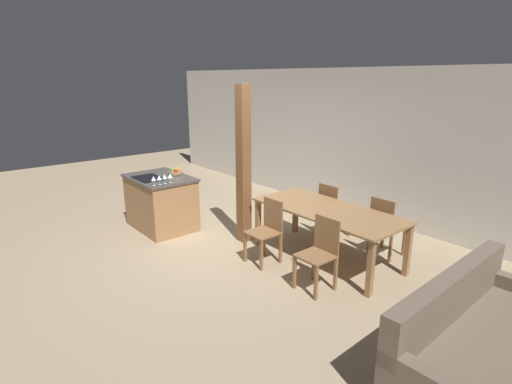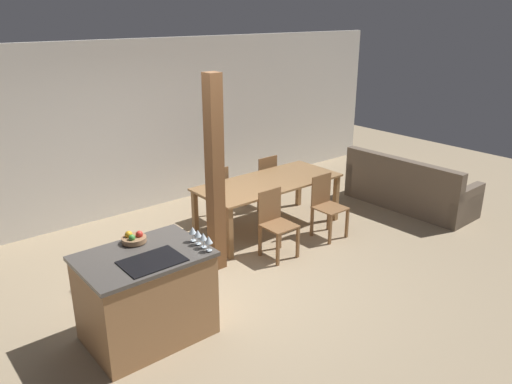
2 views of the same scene
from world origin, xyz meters
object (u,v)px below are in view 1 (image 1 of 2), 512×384
(wine_glass_middle, at_px, (159,178))
(dining_chair_far_left, at_px, (332,209))
(couch, at_px, (477,345))
(wine_glass_far, at_px, (165,177))
(dining_chair_near_left, at_px, (267,230))
(kitchen_island, at_px, (161,202))
(fruit_bowl, at_px, (176,172))
(wine_glass_end, at_px, (170,176))
(dining_table, at_px, (327,215))
(timber_post, at_px, (244,166))
(wine_glass_near, at_px, (153,179))
(dining_chair_near_right, at_px, (320,252))
(dining_chair_far_right, at_px, (385,226))

(wine_glass_middle, distance_m, dining_chair_far_left, 2.79)
(couch, bearing_deg, wine_glass_far, 95.77)
(wine_glass_middle, height_order, dining_chair_near_left, wine_glass_middle)
(dining_chair_near_left, xyz_separation_m, couch, (2.87, -0.09, -0.18))
(wine_glass_middle, bearing_deg, dining_chair_far_left, 53.23)
(kitchen_island, height_order, fruit_bowl, fruit_bowl)
(wine_glass_far, height_order, wine_glass_end, same)
(wine_glass_far, height_order, dining_table, wine_glass_far)
(kitchen_island, bearing_deg, dining_table, 24.83)
(wine_glass_end, distance_m, dining_chair_near_left, 1.83)
(fruit_bowl, xyz_separation_m, timber_post, (1.31, 0.46, 0.26))
(wine_glass_middle, bearing_deg, wine_glass_near, -90.00)
(dining_chair_near_left, bearing_deg, fruit_bowl, -173.51)
(dining_table, relative_size, dining_chair_near_right, 2.43)
(dining_table, height_order, dining_chair_near_right, dining_chair_near_right)
(wine_glass_end, distance_m, timber_post, 1.19)
(timber_post, bearing_deg, dining_chair_far_right, 33.95)
(dining_table, xyz_separation_m, couch, (2.38, -0.80, -0.38))
(dining_chair_far_right, bearing_deg, kitchen_island, 31.61)
(couch, bearing_deg, wine_glass_middle, 96.93)
(dining_table, relative_size, timber_post, 0.89)
(dining_chair_near_right, height_order, couch, dining_chair_near_right)
(dining_chair_far_left, xyz_separation_m, couch, (2.87, -1.50, -0.18))
(wine_glass_far, xyz_separation_m, dining_table, (2.13, 1.39, -0.37))
(wine_glass_far, distance_m, dining_chair_near_left, 1.86)
(dining_table, bearing_deg, timber_post, -159.19)
(kitchen_island, bearing_deg, fruit_bowl, 78.94)
(dining_chair_near_left, height_order, couch, dining_chair_near_left)
(wine_glass_middle, xyz_separation_m, dining_chair_near_right, (2.62, 0.78, -0.56))
(wine_glass_near, height_order, couch, wine_glass_near)
(fruit_bowl, relative_size, wine_glass_far, 1.62)
(dining_chair_far_right, xyz_separation_m, timber_post, (-1.77, -1.19, 0.75))
(wine_glass_middle, xyz_separation_m, dining_chair_far_right, (2.62, 2.19, -0.56))
(fruit_bowl, distance_m, dining_table, 2.78)
(wine_glass_far, xyz_separation_m, timber_post, (0.84, 0.90, 0.19))
(fruit_bowl, bearing_deg, timber_post, 19.24)
(wine_glass_end, bearing_deg, timber_post, 43.84)
(kitchen_island, relative_size, dining_chair_near_left, 1.34)
(fruit_bowl, relative_size, dining_chair_near_left, 0.27)
(wine_glass_end, distance_m, dining_chair_far_left, 2.65)
(kitchen_island, distance_m, fruit_bowl, 0.58)
(kitchen_island, distance_m, timber_post, 1.73)
(dining_chair_near_left, bearing_deg, wine_glass_middle, -154.54)
(wine_glass_middle, relative_size, dining_chair_far_right, 0.17)
(kitchen_island, bearing_deg, wine_glass_far, -17.59)
(dining_chair_near_left, relative_size, dining_chair_far_right, 1.00)
(wine_glass_far, bearing_deg, timber_post, 46.96)
(dining_chair_near_right, bearing_deg, wine_glass_middle, -163.41)
(wine_glass_near, bearing_deg, kitchen_island, 145.98)
(kitchen_island, relative_size, fruit_bowl, 4.91)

